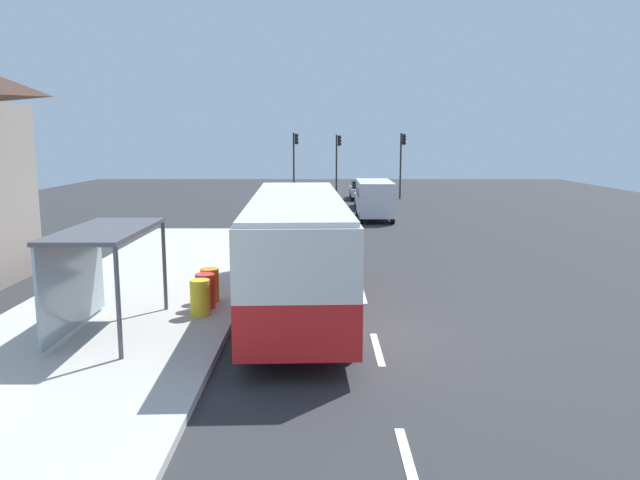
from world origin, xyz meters
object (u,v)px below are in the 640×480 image
bus (295,245)px  traffic_light_far_side (293,155)px  sedan_far (360,189)px  traffic_light_median (336,156)px  recycling_bin_red (203,291)px  sedan_near (366,197)px  traffic_light_near_side (400,156)px  white_van (372,197)px  recycling_bin_orange (208,285)px  bus_shelter (92,253)px  recycling_bin_yellow (198,298)px

bus → traffic_light_far_side: 33.40m
sedan_far → traffic_light_median: (-1.90, 1.68, 2.63)m
traffic_light_far_side → traffic_light_median: size_ratio=1.03×
traffic_light_median → traffic_light_far_side: bearing=-167.1°
recycling_bin_red → traffic_light_median: 35.01m
sedan_near → sedan_far: same height
traffic_light_near_side → traffic_light_far_side: size_ratio=0.99×
white_van → recycling_bin_orange: bearing=-108.1°
recycling_bin_red → traffic_light_near_side: 34.51m
bus → white_van: bearing=78.8°
white_van → traffic_light_median: size_ratio=1.01×
recycling_bin_orange → bus_shelter: 3.80m
sedan_far → traffic_light_near_side: size_ratio=0.84×
recycling_bin_orange → traffic_light_far_side: (1.10, 33.10, 2.84)m
sedan_near → bus_shelter: bus_shelter is taller
traffic_light_far_side → bus: bearing=-87.6°
sedan_near → recycling_bin_yellow: 27.78m
bus → recycling_bin_red: bearing=-169.2°
recycling_bin_orange → recycling_bin_red: bearing=-90.0°
traffic_light_far_side → recycling_bin_yellow: bearing=-91.8°
recycling_bin_yellow → sedan_far: bearing=79.1°
recycling_bin_yellow → bus_shelter: bearing=-149.1°
recycling_bin_red → traffic_light_near_side: bearing=73.6°
recycling_bin_red → white_van: bearing=72.5°
bus → traffic_light_median: size_ratio=2.15×
recycling_bin_red → recycling_bin_yellow: bearing=-90.0°
recycling_bin_orange → sedan_near: bearing=75.8°
white_van → traffic_light_median: 14.61m
recycling_bin_orange → traffic_light_far_side: size_ratio=0.18×
recycling_bin_red → traffic_light_median: traffic_light_median is taller
traffic_light_near_side → traffic_light_far_side: traffic_light_far_side is taller
recycling_bin_yellow → traffic_light_median: (4.60, 35.30, 2.76)m
sedan_near → traffic_light_far_side: traffic_light_far_side is taller
recycling_bin_red → traffic_light_far_side: 33.94m
traffic_light_median → bus: bearing=-93.5°
white_van → recycling_bin_yellow: white_van is taller
sedan_near → recycling_bin_red: bearing=-103.9°
sedan_far → recycling_bin_orange: 32.87m
recycling_bin_red → traffic_light_median: (4.60, 34.60, 2.76)m
sedan_far → bus_shelter: bearing=-104.0°
traffic_light_far_side → bus_shelter: (-3.31, -35.83, -1.40)m
white_van → traffic_light_median: (-1.80, 14.35, 2.07)m
recycling_bin_red → recycling_bin_orange: bearing=90.0°
white_van → recycling_bin_red: (-6.40, -20.25, -0.69)m
bus → recycling_bin_yellow: (-2.49, -1.17, -1.19)m
bus → sedan_near: 26.16m
bus → sedan_near: bearing=81.2°
recycling_bin_red → traffic_light_median: size_ratio=0.18×
white_van → traffic_light_far_side: 14.71m
sedan_near → bus_shelter: bearing=-107.1°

